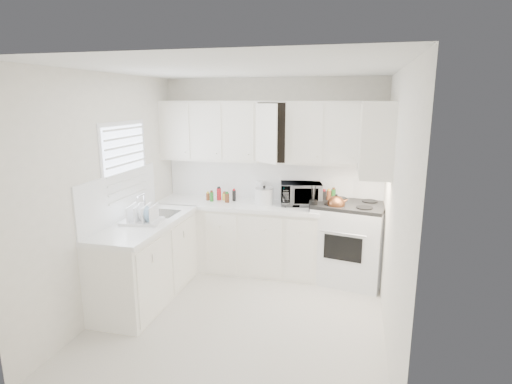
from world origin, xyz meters
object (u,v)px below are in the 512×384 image
(tea_kettle, at_px, (336,203))
(dish_rack, at_px, (142,213))
(rice_cooker, at_px, (264,195))
(stove, at_px, (350,231))
(utensil_crock, at_px, (313,198))
(microwave, at_px, (301,191))

(tea_kettle, bearing_deg, dish_rack, -169.12)
(rice_cooker, xyz_separation_m, dish_rack, (-1.15, -1.16, -0.01))
(stove, relative_size, utensil_crock, 3.92)
(microwave, relative_size, dish_rack, 1.23)
(rice_cooker, distance_m, utensil_crock, 0.71)
(stove, distance_m, tea_kettle, 0.47)
(utensil_crock, bearing_deg, rice_cooker, 162.86)
(utensil_crock, height_order, dish_rack, utensil_crock)
(rice_cooker, bearing_deg, tea_kettle, 1.75)
(stove, bearing_deg, utensil_crock, -146.27)
(microwave, xyz_separation_m, utensil_crock, (0.20, -0.31, -0.01))
(stove, relative_size, tea_kettle, 4.87)
(microwave, bearing_deg, stove, -22.28)
(utensil_crock, bearing_deg, microwave, 122.76)
(microwave, bearing_deg, utensil_crock, -69.56)
(microwave, xyz_separation_m, rice_cooker, (-0.48, -0.10, -0.05))
(stove, distance_m, utensil_crock, 0.67)
(tea_kettle, bearing_deg, stove, 27.48)
(tea_kettle, relative_size, microwave, 0.51)
(utensil_crock, bearing_deg, stove, 22.46)
(tea_kettle, xyz_separation_m, microwave, (-0.48, 0.28, 0.06))
(rice_cooker, height_order, dish_rack, rice_cooker)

